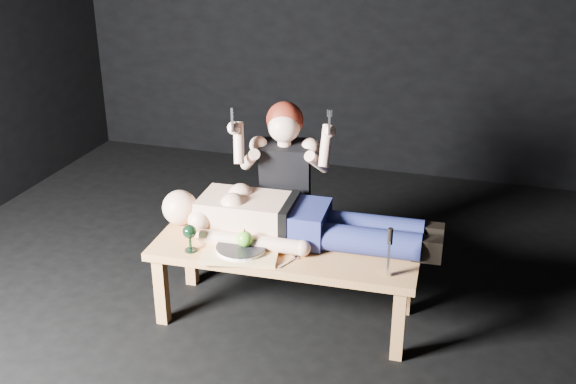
% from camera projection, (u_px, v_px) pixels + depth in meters
% --- Properties ---
extents(ground, '(5.00, 5.00, 0.00)m').
position_uv_depth(ground, '(274.00, 327.00, 3.77)').
color(ground, black).
rests_on(ground, ground).
extents(table, '(1.46, 0.60, 0.45)m').
position_uv_depth(table, '(285.00, 282.00, 3.77)').
color(table, '#BF8147').
rests_on(table, ground).
extents(lying_man, '(1.43, 0.49, 0.26)m').
position_uv_depth(lying_man, '(298.00, 217.00, 3.72)').
color(lying_man, tan).
rests_on(lying_man, table).
extents(kneeling_woman, '(0.75, 0.81, 1.18)m').
position_uv_depth(kneeling_woman, '(286.00, 188.00, 4.06)').
color(kneeling_woman, black).
rests_on(kneeling_woman, ground).
extents(serving_tray, '(0.44, 0.35, 0.02)m').
position_uv_depth(serving_tray, '(241.00, 252.00, 3.60)').
color(serving_tray, tan).
rests_on(serving_tray, table).
extents(plate, '(0.31, 0.31, 0.02)m').
position_uv_depth(plate, '(241.00, 248.00, 3.59)').
color(plate, white).
rests_on(plate, serving_tray).
extents(apple, '(0.09, 0.09, 0.09)m').
position_uv_depth(apple, '(245.00, 239.00, 3.57)').
color(apple, green).
rests_on(apple, plate).
extents(goblet, '(0.08, 0.08, 0.15)m').
position_uv_depth(goblet, '(190.00, 238.00, 3.60)').
color(goblet, black).
rests_on(goblet, table).
extents(fork_flat, '(0.04, 0.15, 0.01)m').
position_uv_depth(fork_flat, '(216.00, 251.00, 3.63)').
color(fork_flat, '#B2B2B7').
rests_on(fork_flat, table).
extents(knife_flat, '(0.07, 0.15, 0.01)m').
position_uv_depth(knife_flat, '(288.00, 262.00, 3.52)').
color(knife_flat, '#B2B2B7').
rests_on(knife_flat, table).
extents(spoon_flat, '(0.13, 0.10, 0.01)m').
position_uv_depth(spoon_flat, '(290.00, 253.00, 3.60)').
color(spoon_flat, '#B2B2B7').
rests_on(spoon_flat, table).
extents(carving_knife, '(0.04, 0.04, 0.26)m').
position_uv_depth(carving_knife, '(389.00, 252.00, 3.35)').
color(carving_knife, '#B2B2B7').
rests_on(carving_knife, table).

